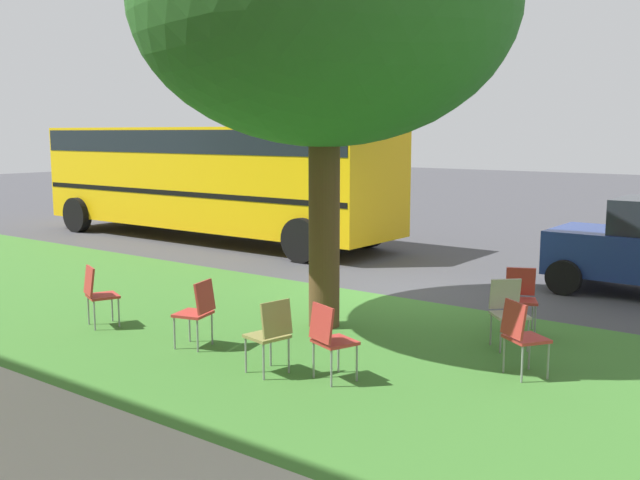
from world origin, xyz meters
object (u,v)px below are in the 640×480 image
chair_1 (330,336)px  chair_5 (198,308)px  street_tree (324,3)px  chair_2 (508,308)px  chair_0 (271,331)px  chair_6 (521,332)px  school_bus (210,171)px  chair_4 (97,291)px  chair_3 (521,294)px

chair_1 → chair_5: same height
street_tree → chair_2: size_ratio=7.30×
chair_0 → chair_6: bearing=-144.4°
chair_1 → school_bus: (8.87, -6.90, 1.24)m
chair_4 → street_tree: bearing=-142.3°
chair_1 → chair_5: 2.10m
chair_5 → chair_6: bearing=-159.3°
chair_2 → street_tree: bearing=13.4°
chair_0 → chair_4: (3.33, -0.08, 0.00)m
chair_0 → school_bus: 10.95m
chair_6 → school_bus: (10.51, -5.49, 1.24)m
street_tree → chair_4: 5.10m
chair_4 → school_bus: (4.88, -7.05, 1.24)m
chair_0 → chair_3: 3.84m
chair_3 → chair_4: same height
chair_4 → chair_3: bearing=-145.0°
street_tree → chair_5: bearing=70.0°
chair_5 → school_bus: size_ratio=0.08×
chair_5 → chair_6: same height
chair_0 → chair_3: same height
chair_2 → school_bus: 10.97m
chair_1 → chair_3: bearing=-105.3°
chair_0 → chair_1: size_ratio=1.00×
chair_1 → chair_2: same height
school_bus → chair_1: bearing=142.1°
chair_3 → chair_5: (3.00, 3.28, 0.00)m
chair_3 → chair_6: 2.01m
chair_1 → chair_3: (-0.90, -3.28, 0.00)m
chair_0 → chair_1: (-0.66, -0.23, 0.00)m
chair_0 → chair_1: 0.70m
chair_3 → chair_0: bearing=66.1°
chair_1 → chair_2: bearing=-113.7°
street_tree → chair_4: street_tree is taller
chair_1 → chair_4: bearing=2.1°
chair_1 → chair_6: bearing=-139.2°
street_tree → school_bus: bearing=-34.3°
chair_6 → school_bus: bearing=-27.6°
chair_3 → school_bus: school_bus is taller
chair_4 → chair_6: size_ratio=1.00×
chair_5 → chair_3: bearing=-132.5°
chair_3 → chair_1: bearing=74.7°
chair_1 → chair_6: 2.17m
chair_2 → chair_1: bearing=66.3°
chair_1 → chair_5: (2.10, -0.01, 0.00)m
street_tree → chair_6: size_ratio=7.30×
street_tree → chair_1: (-1.44, 1.83, -3.95)m
chair_0 → chair_2: size_ratio=1.00×
chair_1 → chair_2: size_ratio=1.00×
chair_4 → school_bus: bearing=-55.3°
chair_2 → chair_6: bearing=119.8°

